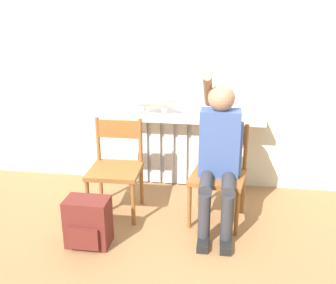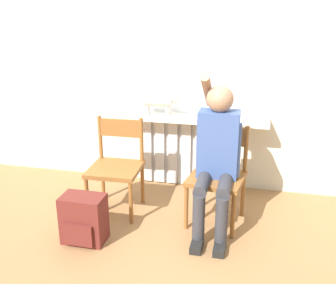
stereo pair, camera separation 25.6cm
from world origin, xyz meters
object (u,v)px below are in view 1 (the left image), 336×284
object	(u,v)px
chair_left	(116,166)
backpack	(88,223)
chair_right	(219,172)
person	(219,150)
cat	(155,101)

from	to	relation	value
chair_left	backpack	xyz separation A→B (m)	(-0.08, -0.59, -0.25)
chair_right	person	world-z (taller)	person
person	cat	xyz separation A→B (m)	(-0.66, 0.66, 0.25)
chair_left	cat	xyz separation A→B (m)	(0.26, 0.56, 0.49)
chair_left	backpack	bearing A→B (deg)	-99.30
person	cat	bearing A→B (deg)	134.98
chair_left	chair_right	size ratio (longest dim) A/B	1.00
chair_right	person	size ratio (longest dim) A/B	0.64
cat	person	bearing A→B (deg)	-45.02
backpack	person	bearing A→B (deg)	25.85
chair_left	cat	distance (m)	0.79
cat	backpack	size ratio (longest dim) A/B	1.31
chair_left	backpack	distance (m)	0.64
chair_right	backpack	world-z (taller)	chair_right
chair_left	person	xyz separation A→B (m)	(0.93, -0.10, 0.25)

